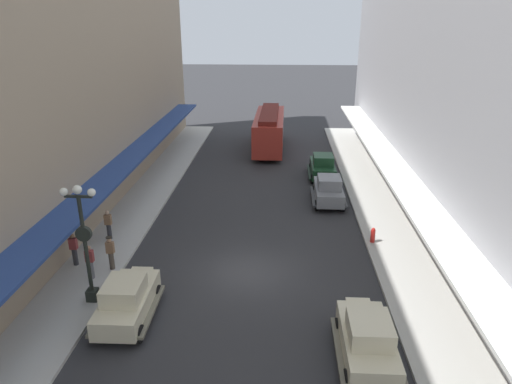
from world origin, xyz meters
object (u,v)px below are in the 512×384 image
(pedestrian_1, at_px, (111,253))
(parked_car_0, at_px, (323,166))
(parked_car_2, at_px, (367,339))
(pedestrian_0, at_px, (90,262))
(fire_hydrant, at_px, (373,235))
(pedestrian_2, at_px, (108,225))
(streetcar, at_px, (269,129))
(parked_car_1, at_px, (127,299))
(lamp_post_with_clock, at_px, (85,240))
(parked_car_3, at_px, (329,189))
(pedestrian_3, at_px, (74,249))

(pedestrian_1, bearing_deg, parked_car_0, 52.38)
(parked_car_0, xyz_separation_m, parked_car_2, (0.01, -19.77, 0.00))
(pedestrian_0, bearing_deg, fire_hydrant, 17.99)
(parked_car_0, bearing_deg, pedestrian_2, -137.56)
(fire_hydrant, bearing_deg, streetcar, 108.12)
(parked_car_1, bearing_deg, parked_car_2, -11.72)
(lamp_post_with_clock, bearing_deg, pedestrian_0, 112.70)
(parked_car_0, xyz_separation_m, pedestrian_1, (-11.00, -14.28, 0.07))
(parked_car_0, bearing_deg, pedestrian_1, -127.62)
(pedestrian_2, bearing_deg, parked_car_3, 26.91)
(parked_car_1, relative_size, parked_car_2, 1.00)
(streetcar, xyz_separation_m, pedestrian_3, (-8.66, -21.73, -0.91))
(parked_car_1, xyz_separation_m, parked_car_3, (9.06, 12.91, 0.00))
(parked_car_0, relative_size, pedestrian_0, 2.60)
(parked_car_0, distance_m, pedestrian_2, 16.57)
(parked_car_1, bearing_deg, pedestrian_2, 115.24)
(fire_hydrant, bearing_deg, pedestrian_0, -162.01)
(parked_car_2, height_order, fire_hydrant, parked_car_2)
(pedestrian_0, relative_size, pedestrian_2, 1.00)
(parked_car_0, bearing_deg, fire_hydrant, -80.37)
(parked_car_3, bearing_deg, lamp_post_with_clock, -132.60)
(streetcar, distance_m, pedestrian_1, 23.05)
(pedestrian_0, relative_size, pedestrian_3, 1.00)
(parked_car_2, relative_size, fire_hydrant, 5.20)
(lamp_post_with_clock, distance_m, pedestrian_2, 6.15)
(pedestrian_1, relative_size, pedestrian_3, 1.02)
(fire_hydrant, bearing_deg, lamp_post_with_clock, -154.46)
(pedestrian_1, bearing_deg, parked_car_2, -26.49)
(streetcar, bearing_deg, pedestrian_2, -112.93)
(parked_car_0, relative_size, pedestrian_2, 2.60)
(streetcar, height_order, pedestrian_3, streetcar)
(parked_car_0, relative_size, pedestrian_1, 2.55)
(parked_car_3, height_order, lamp_post_with_clock, lamp_post_with_clock)
(lamp_post_with_clock, distance_m, pedestrian_3, 4.00)
(parked_car_0, xyz_separation_m, parked_car_1, (-9.07, -17.88, 0.00))
(parked_car_3, height_order, pedestrian_1, parked_car_3)
(parked_car_0, relative_size, lamp_post_with_clock, 0.83)
(fire_hydrant, bearing_deg, parked_car_0, 99.63)
(parked_car_0, bearing_deg, parked_car_2, -89.98)
(lamp_post_with_clock, bearing_deg, parked_car_0, 57.05)
(pedestrian_0, distance_m, pedestrian_3, 1.69)
(pedestrian_3, bearing_deg, parked_car_0, 47.35)
(parked_car_0, distance_m, pedestrian_0, 19.09)
(lamp_post_with_clock, height_order, pedestrian_0, lamp_post_with_clock)
(pedestrian_1, bearing_deg, parked_car_3, 40.22)
(parked_car_3, xyz_separation_m, pedestrian_3, (-12.88, -9.02, 0.05))
(pedestrian_2, bearing_deg, pedestrian_0, -81.61)
(pedestrian_2, bearing_deg, lamp_post_with_clock, -77.07)
(pedestrian_0, bearing_deg, pedestrian_3, 137.57)
(parked_car_3, height_order, fire_hydrant, parked_car_3)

